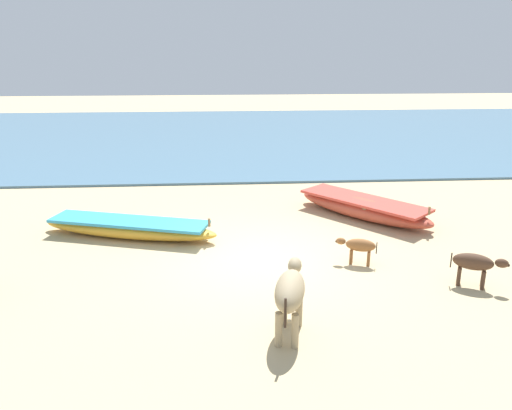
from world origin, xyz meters
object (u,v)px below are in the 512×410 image
fishing_boat_1 (363,207)px  fishing_boat_3 (129,228)px  cow_second_adult_dun (290,291)px  calf_near_dark (475,263)px  calf_far_brown (359,246)px

fishing_boat_1 → fishing_boat_3: (-6.20, -1.06, -0.05)m
fishing_boat_1 → cow_second_adult_dun: (-2.82, -5.71, 0.48)m
fishing_boat_1 → fishing_boat_3: fishing_boat_1 is taller
calf_near_dark → cow_second_adult_dun: (-3.83, -1.44, 0.28)m
fishing_boat_3 → calf_near_dark: size_ratio=4.61×
calf_near_dark → cow_second_adult_dun: cow_second_adult_dun is taller
calf_far_brown → fishing_boat_1: bearing=-87.1°
fishing_boat_1 → calf_far_brown: fishing_boat_1 is taller
calf_near_dark → cow_second_adult_dun: bearing=-132.3°
fishing_boat_1 → calf_far_brown: (-0.96, -3.06, 0.13)m
fishing_boat_3 → calf_near_dark: 7.90m
fishing_boat_1 → calf_near_dark: bearing=-27.9°
fishing_boat_3 → cow_second_adult_dun: 5.77m
cow_second_adult_dun → calf_near_dark: bearing=-55.6°
fishing_boat_3 → calf_far_brown: 5.62m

